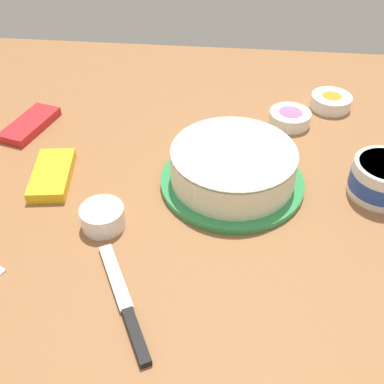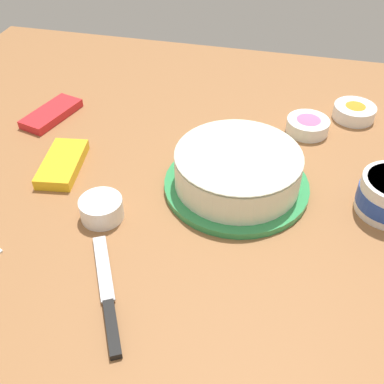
{
  "view_description": "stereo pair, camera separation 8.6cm",
  "coord_description": "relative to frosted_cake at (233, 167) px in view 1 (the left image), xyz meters",
  "views": [
    {
      "loc": [
        -0.61,
        -0.11,
        0.6
      ],
      "look_at": [
        0.04,
        -0.04,
        0.04
      ],
      "focal_mm": 43.07,
      "sensor_mm": 36.0,
      "label": 1
    },
    {
      "loc": [
        -0.59,
        -0.19,
        0.6
      ],
      "look_at": [
        0.04,
        -0.04,
        0.04
      ],
      "focal_mm": 43.07,
      "sensor_mm": 36.0,
      "label": 2
    }
  ],
  "objects": [
    {
      "name": "sprinkle_bowl_rainbow",
      "position": [
        -0.14,
        0.23,
        -0.02
      ],
      "size": [
        0.08,
        0.08,
        0.04
      ],
      "color": "white",
      "rests_on": "ground_plane"
    },
    {
      "name": "frosted_cake",
      "position": [
        0.0,
        0.0,
        0.0
      ],
      "size": [
        0.29,
        0.29,
        0.09
      ],
      "color": "#339351",
      "rests_on": "ground_plane"
    },
    {
      "name": "sprinkle_bowl_orange",
      "position": [
        0.33,
        -0.23,
        -0.03
      ],
      "size": [
        0.1,
        0.1,
        0.04
      ],
      "color": "white",
      "rests_on": "ground_plane"
    },
    {
      "name": "candy_box_lower",
      "position": [
        0.16,
        0.48,
        -0.03
      ],
      "size": [
        0.17,
        0.11,
        0.02
      ],
      "primitive_type": "cube",
      "rotation": [
        0.0,
        0.0,
        -0.26
      ],
      "color": "red",
      "rests_on": "ground_plane"
    },
    {
      "name": "spreading_knife",
      "position": [
        -0.32,
        0.15,
        -0.04
      ],
      "size": [
        0.22,
        0.13,
        0.01
      ],
      "color": "silver",
      "rests_on": "ground_plane"
    },
    {
      "name": "ground_plane",
      "position": [
        -0.11,
        0.11,
        -0.04
      ],
      "size": [
        1.54,
        1.54,
        0.0
      ],
      "primitive_type": "plane",
      "color": "#936038"
    },
    {
      "name": "sprinkle_bowl_pink",
      "position": [
        0.24,
        -0.13,
        -0.03
      ],
      "size": [
        0.1,
        0.1,
        0.04
      ],
      "color": "white",
      "rests_on": "ground_plane"
    },
    {
      "name": "frosting_tub",
      "position": [
        0.0,
        -0.29,
        -0.01
      ],
      "size": [
        0.12,
        0.12,
        0.07
      ],
      "color": "white",
      "rests_on": "ground_plane"
    },
    {
      "name": "candy_box_upper",
      "position": [
        -0.02,
        0.36,
        -0.03
      ],
      "size": [
        0.16,
        0.1,
        0.02
      ],
      "primitive_type": "cube",
      "rotation": [
        0.0,
        0.0,
        0.15
      ],
      "color": "yellow",
      "rests_on": "ground_plane"
    }
  ]
}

